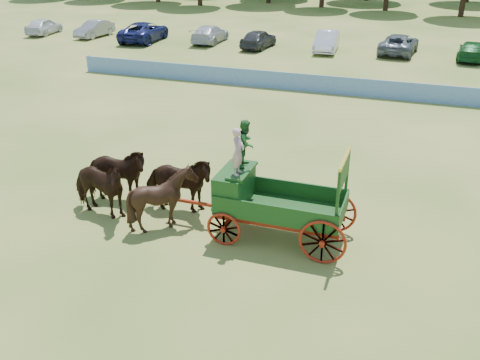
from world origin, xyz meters
name	(u,v)px	position (x,y,z in m)	size (l,w,h in m)	color
ground	(142,235)	(0.00, 0.00, 0.00)	(160.00, 160.00, 0.00)	tan
horse_lead_left	(98,188)	(-1.96, 0.75, 1.02)	(1.10, 2.42, 2.04)	black
horse_lead_right	(115,175)	(-1.96, 1.85, 1.02)	(1.10, 2.42, 2.04)	black
horse_wheel_left	(163,198)	(0.44, 0.75, 1.02)	(1.65, 1.86, 2.05)	black
horse_wheel_right	(178,184)	(0.44, 1.85, 1.02)	(1.10, 2.42, 2.04)	black
farm_dray	(259,189)	(3.42, 1.32, 1.57)	(6.00, 2.00, 3.61)	#9C1C0F
sponsor_banner	(272,80)	(-1.00, 18.00, 0.53)	(26.00, 0.08, 1.05)	#2065AF
parked_cars	(274,39)	(-4.24, 29.88, 0.75)	(48.14, 7.73, 1.63)	silver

